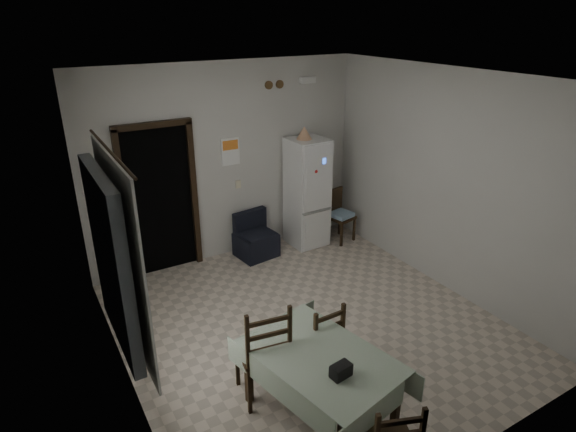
{
  "coord_description": "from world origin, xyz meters",
  "views": [
    {
      "loc": [
        -2.68,
        -4.05,
        3.5
      ],
      "look_at": [
        0.0,
        0.5,
        1.25
      ],
      "focal_mm": 30.0,
      "sensor_mm": 36.0,
      "label": 1
    }
  ],
  "objects_px": {
    "fridge": "(307,193)",
    "dining_table": "(319,387)",
    "navy_seat": "(256,235)",
    "corner_chair": "(341,216)",
    "dining_chair_far_right": "(319,338)",
    "dining_chair_far_left": "(262,348)"
  },
  "relations": [
    {
      "from": "dining_chair_far_right",
      "to": "corner_chair",
      "type": "bearing_deg",
      "value": -131.27
    },
    {
      "from": "fridge",
      "to": "navy_seat",
      "type": "xyz_separation_m",
      "value": [
        -0.92,
        0.0,
        -0.52
      ]
    },
    {
      "from": "corner_chair",
      "to": "dining_chair_far_right",
      "type": "distance_m",
      "value": 3.24
    },
    {
      "from": "corner_chair",
      "to": "dining_table",
      "type": "relative_size",
      "value": 0.63
    },
    {
      "from": "navy_seat",
      "to": "corner_chair",
      "type": "height_order",
      "value": "corner_chair"
    },
    {
      "from": "fridge",
      "to": "dining_table",
      "type": "xyz_separation_m",
      "value": [
        -1.89,
        -3.18,
        -0.51
      ]
    },
    {
      "from": "fridge",
      "to": "dining_chair_far_right",
      "type": "distance_m",
      "value": 3.14
    },
    {
      "from": "navy_seat",
      "to": "dining_chair_far_right",
      "type": "distance_m",
      "value": 2.77
    },
    {
      "from": "navy_seat",
      "to": "dining_chair_far_left",
      "type": "height_order",
      "value": "dining_chair_far_left"
    },
    {
      "from": "dining_table",
      "to": "corner_chair",
      "type": "bearing_deg",
      "value": 39.01
    },
    {
      "from": "fridge",
      "to": "dining_table",
      "type": "relative_size",
      "value": 1.26
    },
    {
      "from": "fridge",
      "to": "dining_table",
      "type": "bearing_deg",
      "value": -122.04
    },
    {
      "from": "navy_seat",
      "to": "dining_table",
      "type": "height_order",
      "value": "dining_table"
    },
    {
      "from": "dining_chair_far_right",
      "to": "fridge",
      "type": "bearing_deg",
      "value": -121.23
    },
    {
      "from": "corner_chair",
      "to": "dining_table",
      "type": "distance_m",
      "value": 3.83
    },
    {
      "from": "dining_chair_far_left",
      "to": "fridge",
      "type": "bearing_deg",
      "value": -120.89
    },
    {
      "from": "dining_chair_far_right",
      "to": "dining_table",
      "type": "bearing_deg",
      "value": 55.48
    },
    {
      "from": "dining_chair_far_left",
      "to": "dining_chair_far_right",
      "type": "relative_size",
      "value": 1.23
    },
    {
      "from": "corner_chair",
      "to": "dining_chair_far_left",
      "type": "distance_m",
      "value": 3.65
    },
    {
      "from": "navy_seat",
      "to": "dining_chair_far_right",
      "type": "xyz_separation_m",
      "value": [
        -0.65,
        -2.69,
        0.1
      ]
    },
    {
      "from": "corner_chair",
      "to": "dining_chair_far_right",
      "type": "relative_size",
      "value": 0.96
    },
    {
      "from": "fridge",
      "to": "navy_seat",
      "type": "relative_size",
      "value": 2.53
    }
  ]
}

